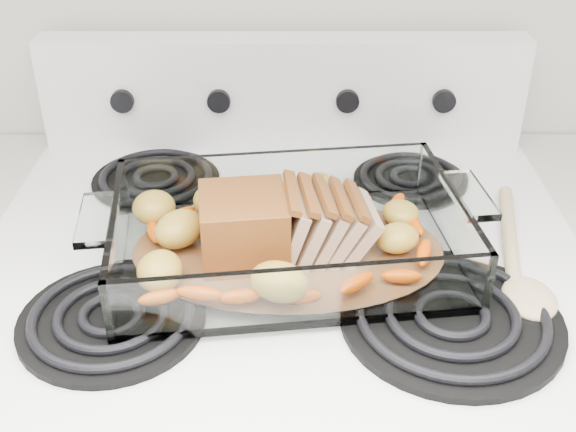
{
  "coord_description": "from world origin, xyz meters",
  "views": [
    {
      "loc": [
        0.01,
        0.87,
        1.47
      ],
      "look_at": [
        0.01,
        1.63,
        0.99
      ],
      "focal_mm": 45.0,
      "sensor_mm": 36.0,
      "label": 1
    }
  ],
  "objects": [
    {
      "name": "pork_roast",
      "position": [
        -0.01,
        1.61,
        0.99
      ],
      "size": [
        0.21,
        0.1,
        0.08
      ],
      "rotation": [
        0.0,
        0.0,
        0.14
      ],
      "color": "#954515",
      "rests_on": "baking_dish"
    },
    {
      "name": "wooden_spoon",
      "position": [
        0.29,
        1.58,
        0.95
      ],
      "size": [
        0.08,
        0.29,
        0.02
      ],
      "rotation": [
        0.0,
        0.0,
        -0.21
      ],
      "color": "#E6C68B",
      "rests_on": "electric_range"
    },
    {
      "name": "roast_vegetables",
      "position": [
        0.0,
        1.64,
        0.97
      ],
      "size": [
        0.34,
        0.18,
        0.04
      ],
      "rotation": [
        0.0,
        0.0,
        0.15
      ],
      "color": "#ED4E00",
      "rests_on": "baking_dish"
    },
    {
      "name": "baking_dish",
      "position": [
        0.01,
        1.61,
        0.96
      ],
      "size": [
        0.42,
        0.28,
        0.08
      ],
      "rotation": [
        0.0,
        0.0,
        0.12
      ],
      "color": "white",
      "rests_on": "electric_range"
    }
  ]
}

